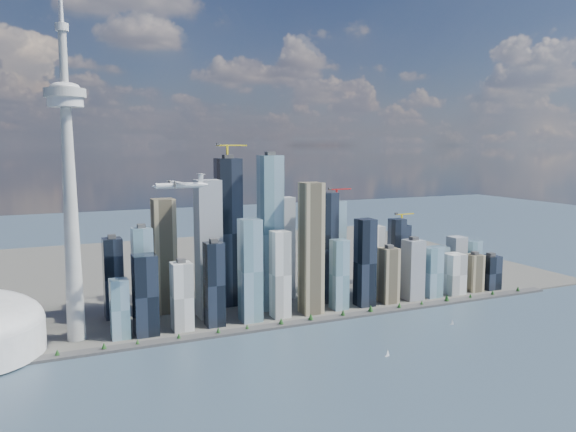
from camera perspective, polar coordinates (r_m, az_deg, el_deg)
name	(u,v)px	position (r m, az deg, el deg)	size (l,w,h in m)	color
ground	(367,389)	(693.12, 7.99, -17.01)	(4000.00, 4000.00, 0.00)	#2E3B52
seawall	(282,325)	(899.57, -0.60, -11.04)	(1100.00, 22.00, 4.00)	#383838
land	(205,269)	(1310.88, -8.44, -5.31)	(1400.00, 900.00, 3.00)	#4C4C47
shoreline_trees	(282,321)	(897.48, -0.60, -10.63)	(960.53, 7.20, 8.80)	#3F2D1E
skyscraper_cluster	(294,258)	(977.54, 0.59, -4.29)	(736.00, 142.00, 284.43)	black
needle_tower	(69,179)	(847.06, -21.35, 3.48)	(56.00, 56.00, 550.50)	#9D9C98
airplane	(180,185)	(757.32, -10.90, 3.15)	(76.94, 68.03, 18.76)	silver
sailboat_west	(387,354)	(792.47, 10.07, -13.62)	(7.55, 3.07, 10.42)	silver
sailboat_east	(452,323)	(945.24, 16.34, -10.37)	(6.55, 3.13, 9.09)	silver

